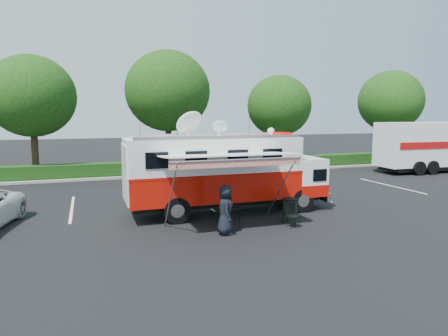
# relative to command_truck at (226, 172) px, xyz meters

# --- Properties ---
(ground_plane) EXTENTS (120.00, 120.00, 0.00)m
(ground_plane) POSITION_rel_command_truck_xyz_m (0.08, 0.00, -1.81)
(ground_plane) COLOR black
(ground_plane) RESTS_ON ground
(back_border) EXTENTS (60.00, 6.14, 8.87)m
(back_border) POSITION_rel_command_truck_xyz_m (1.22, 12.90, 3.19)
(back_border) COLOR #9E998E
(back_border) RESTS_ON ground_plane
(stall_lines) EXTENTS (24.12, 5.50, 0.01)m
(stall_lines) POSITION_rel_command_truck_xyz_m (-0.42, 3.00, -1.81)
(stall_lines) COLOR silver
(stall_lines) RESTS_ON ground_plane
(command_truck) EXTENTS (8.80, 2.42, 4.23)m
(command_truck) POSITION_rel_command_truck_xyz_m (0.00, 0.00, 0.00)
(command_truck) COLOR black
(command_truck) RESTS_ON ground_plane
(awning) EXTENTS (4.81, 2.49, 2.90)m
(awning) POSITION_rel_command_truck_xyz_m (-0.79, -2.52, 0.91)
(awning) COLOR white
(awning) RESTS_ON ground_plane
(person) EXTENTS (0.72, 0.97, 1.79)m
(person) POSITION_rel_command_truck_xyz_m (-1.09, -3.02, -1.81)
(person) COLOR black
(person) RESTS_ON ground_plane
(folding_table) EXTENTS (1.11, 0.94, 0.80)m
(folding_table) POSITION_rel_command_truck_xyz_m (-0.75, -2.30, -1.06)
(folding_table) COLOR black
(folding_table) RESTS_ON ground_plane
(folding_chair) EXTENTS (0.55, 0.58, 0.90)m
(folding_chair) POSITION_rel_command_truck_xyz_m (1.64, -2.92, -1.28)
(folding_chair) COLOR black
(folding_chair) RESTS_ON ground_plane
(trash_bin) EXTENTS (0.63, 0.63, 0.93)m
(trash_bin) POSITION_rel_command_truck_xyz_m (1.93, -2.22, -1.34)
(trash_bin) COLOR black
(trash_bin) RESTS_ON ground_plane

